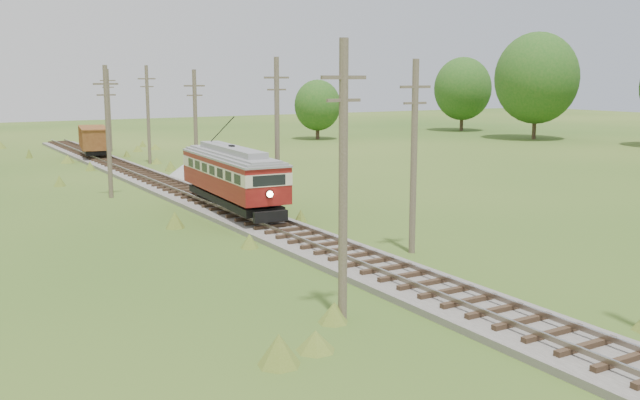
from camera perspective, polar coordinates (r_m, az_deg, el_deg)
railbed_main at (r=44.55m, az=-8.82°, el=-0.18°), size 3.60×96.00×0.57m
streetcar at (r=40.94m, az=-7.04°, el=2.16°), size 3.33×11.27×5.11m
gondola at (r=72.57m, az=-17.64°, el=4.67°), size 3.69×7.92×2.53m
gravel_pile at (r=56.94m, az=-10.66°, el=2.25°), size 3.07×3.26×1.12m
utility_pole_r_2 at (r=31.71m, az=7.52°, el=3.58°), size 1.60×0.30×8.60m
utility_pole_r_3 at (r=42.60m, az=-3.45°, el=5.48°), size 1.60×0.30×9.00m
utility_pole_r_4 at (r=54.42m, az=-9.93°, el=5.96°), size 1.60×0.30×8.40m
utility_pole_r_5 at (r=66.82m, az=-13.59°, el=6.73°), size 1.60×0.30×8.90m
utility_pole_r_6 at (r=79.29m, az=-16.52°, el=6.96°), size 1.60×0.30×8.70m
utility_pole_l_a at (r=22.52m, az=1.87°, el=1.68°), size 1.60×0.30×9.00m
utility_pole_l_b at (r=48.36m, az=-16.60°, el=5.36°), size 1.60×0.30×8.60m
tree_right_4 at (r=95.52m, az=16.95°, el=9.31°), size 10.50×10.50×13.53m
tree_right_5 at (r=108.35m, az=11.34°, el=8.72°), size 8.40×8.40×10.82m
tree_mid_b at (r=91.40m, az=-0.20°, el=7.59°), size 5.88×5.88×7.57m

